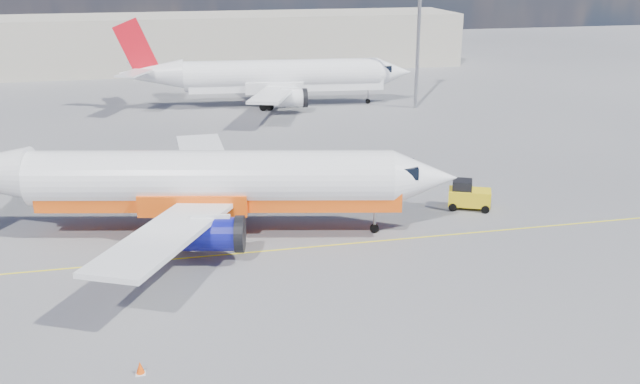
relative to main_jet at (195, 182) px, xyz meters
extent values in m
plane|color=#58585D|center=(4.24, -6.81, -3.44)|extent=(240.00, 240.00, 0.00)
cube|color=yellow|center=(4.24, -3.81, -3.43)|extent=(70.00, 0.15, 0.01)
cube|color=beige|center=(9.24, 68.19, 0.56)|extent=(70.00, 14.00, 8.00)
cylinder|color=white|center=(1.05, -0.23, 0.23)|extent=(22.63, 8.17, 3.46)
cone|color=white|center=(13.98, -3.06, 0.23)|extent=(4.72, 4.25, 3.46)
cube|color=black|center=(12.59, -2.75, 0.79)|extent=(2.19, 2.66, 0.71)
cube|color=#F0530F|center=(1.54, -0.34, -0.94)|extent=(22.50, 7.58, 1.22)
cube|color=white|center=(1.08, 7.06, -0.69)|extent=(3.61, 12.31, 0.82)
cube|color=white|center=(-1.97, -6.87, -0.69)|extent=(8.35, 12.40, 0.82)
cylinder|color=navy|center=(2.52, 4.14, -1.65)|extent=(4.00, 2.67, 1.94)
cylinder|color=navy|center=(0.56, -4.82, -1.65)|extent=(4.00, 2.67, 1.94)
cylinder|color=black|center=(4.12, 3.79, -1.65)|extent=(0.95, 2.20, 2.14)
cylinder|color=black|center=(2.16, -5.16, -1.65)|extent=(0.95, 2.20, 2.14)
cylinder|color=#94949C|center=(11.00, -2.41, -2.16)|extent=(0.22, 0.22, 2.14)
cylinder|color=black|center=(11.00, -2.41, -3.15)|extent=(0.61, 0.36, 0.57)
cylinder|color=black|center=(-0.42, 2.59, -2.98)|extent=(0.98, 0.57, 0.92)
cylinder|color=black|center=(-1.47, -2.18, -2.98)|extent=(0.98, 0.57, 0.92)
cylinder|color=white|center=(12.02, 37.72, 0.19)|extent=(22.39, 5.48, 3.43)
cone|color=white|center=(25.07, 36.49, 0.19)|extent=(4.33, 3.79, 3.43)
cone|color=white|center=(-2.53, 39.08, 0.54)|extent=(7.33, 3.90, 3.26)
cube|color=black|center=(23.66, 36.62, 0.75)|extent=(1.92, 2.47, 0.71)
cube|color=white|center=(12.52, 37.67, -0.97)|extent=(22.34, 4.88, 1.21)
cube|color=white|center=(11.18, 44.88, -0.72)|extent=(5.01, 12.44, 0.81)
cube|color=white|center=(9.86, 30.83, -0.72)|extent=(7.05, 12.48, 0.81)
cylinder|color=white|center=(12.95, 42.18, -1.67)|extent=(3.79, 2.25, 1.91)
cylinder|color=white|center=(12.10, 33.15, -1.67)|extent=(3.79, 2.25, 1.91)
cylinder|color=black|center=(14.55, 42.03, -1.67)|extent=(0.70, 2.15, 2.12)
cylinder|color=black|center=(13.71, 33.00, -1.67)|extent=(0.70, 2.15, 2.12)
cube|color=red|center=(-4.03, 39.22, 3.62)|extent=(4.74, 0.74, 6.29)
cube|color=white|center=(-3.73, 42.43, 1.20)|extent=(3.27, 5.40, 0.18)
cube|color=white|center=(-4.33, 36.01, 1.20)|extent=(4.03, 5.51, 0.18)
cylinder|color=#94949C|center=(22.06, 36.77, -2.18)|extent=(0.20, 0.20, 2.12)
cylinder|color=black|center=(22.06, 36.77, -3.15)|extent=(0.58, 0.29, 0.56)
cylinder|color=black|center=(10.24, 40.31, -2.98)|extent=(0.94, 0.47, 0.91)
cylinder|color=black|center=(9.79, 35.50, -2.98)|extent=(0.94, 0.47, 0.91)
cylinder|color=black|center=(18.05, 1.63, -3.16)|extent=(0.59, 0.43, 0.55)
cylinder|color=black|center=(17.42, 0.23, -3.16)|extent=(0.59, 0.43, 0.55)
cylinder|color=black|center=(20.06, 0.73, -3.16)|extent=(0.59, 0.43, 0.55)
cylinder|color=black|center=(19.43, -0.67, -3.16)|extent=(0.59, 0.43, 0.55)
cube|color=yellow|center=(18.74, 0.48, -2.61)|extent=(3.24, 2.58, 1.10)
cube|color=black|center=(18.24, 0.71, -1.73)|extent=(1.75, 1.75, 0.66)
cube|color=white|center=(-3.33, -15.59, -3.42)|extent=(0.42, 0.42, 0.04)
cone|color=#F14C09|center=(-3.33, -15.59, -3.12)|extent=(0.36, 0.36, 0.54)
cylinder|color=#94949C|center=(26.70, 33.37, 5.62)|extent=(0.40, 0.40, 18.11)
camera|label=1|loc=(-1.64, -42.77, 13.55)|focal=40.00mm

